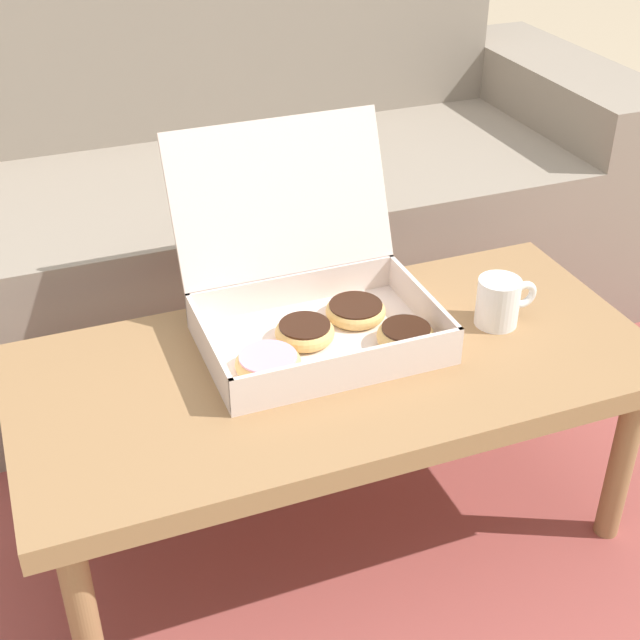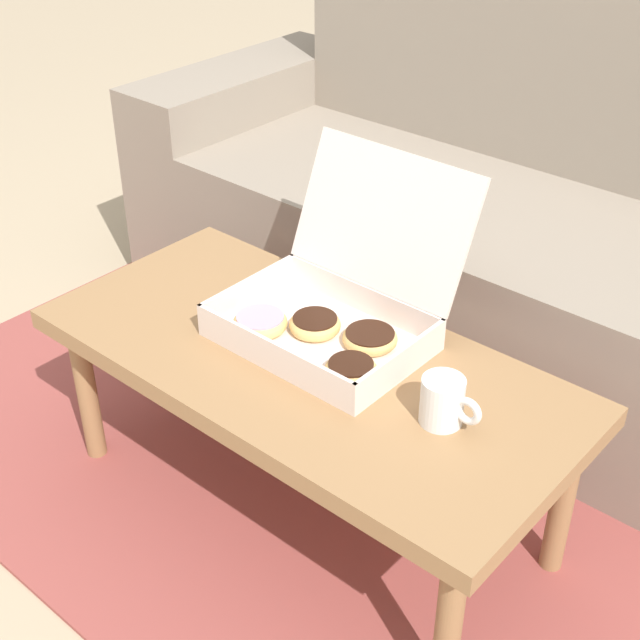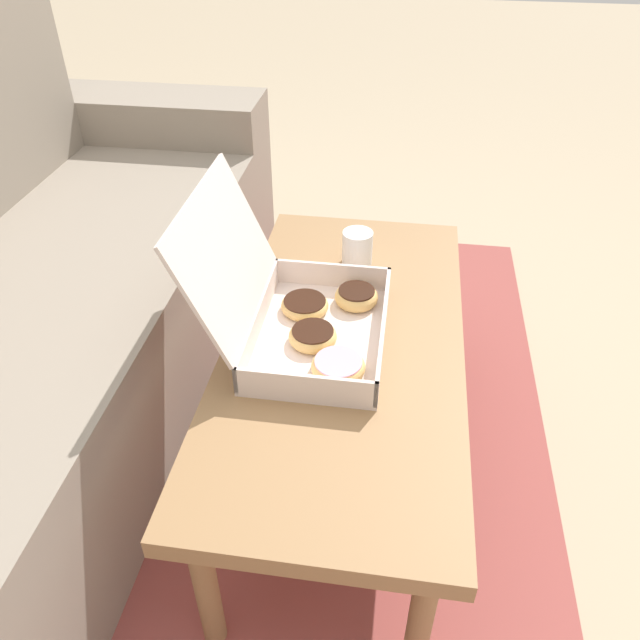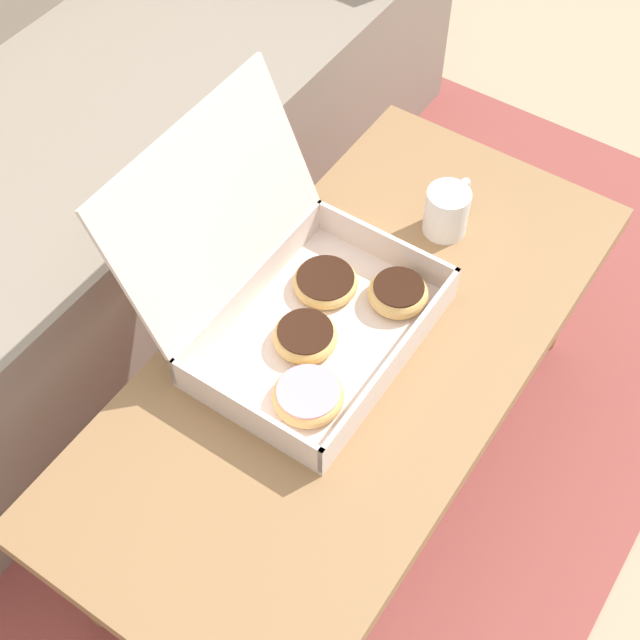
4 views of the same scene
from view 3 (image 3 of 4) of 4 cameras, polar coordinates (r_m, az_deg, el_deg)
name	(u,v)px [view 3 (image 3 of 4)]	position (r m, az deg, el deg)	size (l,w,h in m)	color
ground_plane	(327,458)	(1.61, 0.64, -12.54)	(12.00, 12.00, 0.00)	tan
area_rug	(211,444)	(1.66, -9.90, -11.09)	(2.22, 1.70, 0.01)	#994742
coffee_table	(345,353)	(1.35, 2.27, -3.08)	(1.06, 0.50, 0.39)	#997047
pastry_box	(305,313)	(1.30, -1.36, 0.61)	(0.39, 0.38, 0.32)	silver
coffee_mug	(357,247)	(1.55, 3.44, 6.67)	(0.11, 0.07, 0.09)	white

